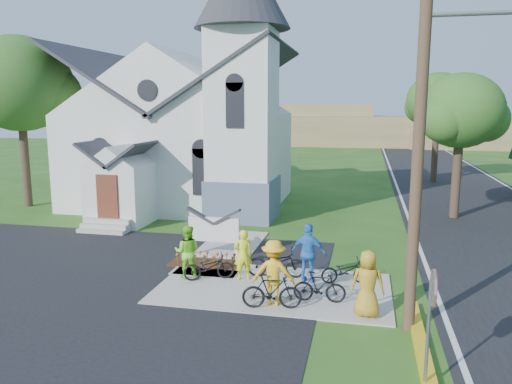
% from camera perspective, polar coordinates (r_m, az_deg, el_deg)
% --- Properties ---
extents(ground, '(120.00, 120.00, 0.00)m').
position_cam_1_polar(ground, '(15.34, -4.00, -11.21)').
color(ground, '#245117').
rests_on(ground, ground).
extents(road, '(8.00, 90.00, 0.02)m').
position_cam_1_polar(road, '(29.83, 23.58, -1.56)').
color(road, black).
rests_on(road, ground).
extents(sidewalk, '(7.00, 4.00, 0.05)m').
position_cam_1_polar(sidewalk, '(15.46, 1.97, -10.92)').
color(sidewalk, '#A39C93').
rests_on(sidewalk, ground).
extents(church, '(12.35, 12.00, 13.00)m').
position_cam_1_polar(church, '(27.89, -7.78, 9.28)').
color(church, white).
rests_on(church, ground).
extents(church_sign, '(2.20, 0.40, 1.70)m').
position_cam_1_polar(church_sign, '(18.28, -4.84, -4.35)').
color(church_sign, '#A39C93').
rests_on(church_sign, ground).
extents(flower_bed, '(2.60, 1.10, 0.07)m').
position_cam_1_polar(flower_bed, '(17.73, -5.65, -8.15)').
color(flower_bed, '#381C0F').
rests_on(flower_bed, ground).
extents(utility_pole, '(3.45, 0.28, 10.00)m').
position_cam_1_polar(utility_pole, '(12.28, 18.59, 8.85)').
color(utility_pole, '#4B3425').
rests_on(utility_pole, ground).
extents(stop_sign, '(0.11, 0.76, 2.48)m').
position_cam_1_polar(stop_sign, '(10.31, 19.44, -11.95)').
color(stop_sign, gray).
rests_on(stop_sign, ground).
extents(tree_lot_corner, '(5.60, 5.60, 9.15)m').
position_cam_1_polar(tree_lot_corner, '(29.84, -25.45, 11.07)').
color(tree_lot_corner, '#34241C').
rests_on(tree_lot_corner, ground).
extents(tree_road_near, '(4.00, 4.00, 7.05)m').
position_cam_1_polar(tree_road_near, '(26.09, 22.37, 8.50)').
color(tree_road_near, '#34241C').
rests_on(tree_road_near, ground).
extents(tree_road_mid, '(4.40, 4.40, 7.80)m').
position_cam_1_polar(tree_road_mid, '(38.03, 20.09, 9.73)').
color(tree_road_mid, '#34241C').
rests_on(tree_road_mid, ground).
extents(distant_hills, '(61.00, 10.00, 5.60)m').
position_cam_1_polar(distant_hills, '(70.13, 11.85, 7.00)').
color(distant_hills, olive).
rests_on(distant_hills, ground).
extents(cyclist_0, '(0.69, 0.59, 1.61)m').
position_cam_1_polar(cyclist_0, '(15.88, -1.48, -7.17)').
color(cyclist_0, '#EDF51C').
rests_on(cyclist_0, sidewalk).
extents(bike_0, '(1.69, 1.18, 0.84)m').
position_cam_1_polar(bike_0, '(16.03, -5.41, -8.50)').
color(bike_0, black).
rests_on(bike_0, sidewalk).
extents(cyclist_1, '(0.92, 0.76, 1.71)m').
position_cam_1_polar(cyclist_1, '(16.16, -7.86, -6.77)').
color(cyclist_1, '#7DE32A').
rests_on(cyclist_1, sidewalk).
extents(bike_1, '(1.69, 0.73, 0.98)m').
position_cam_1_polar(bike_1, '(13.79, 1.83, -11.27)').
color(bike_1, black).
rests_on(bike_1, sidewalk).
extents(cyclist_2, '(1.15, 0.60, 1.87)m').
position_cam_1_polar(cyclist_2, '(15.68, 6.04, -6.97)').
color(cyclist_2, '#2B7DDB').
rests_on(cyclist_2, sidewalk).
extents(bike_2, '(1.93, 0.85, 0.98)m').
position_cam_1_polar(bike_2, '(16.17, 2.30, -8.03)').
color(bike_2, black).
rests_on(bike_2, sidewalk).
extents(cyclist_3, '(1.20, 0.71, 1.83)m').
position_cam_1_polar(cyclist_3, '(13.94, 2.03, -9.17)').
color(cyclist_3, yellow).
rests_on(cyclist_3, sidewalk).
extents(bike_3, '(1.49, 0.48, 0.89)m').
position_cam_1_polar(bike_3, '(14.34, 7.27, -10.70)').
color(bike_3, black).
rests_on(bike_3, sidewalk).
extents(cyclist_4, '(0.91, 0.62, 1.79)m').
position_cam_1_polar(cyclist_4, '(13.49, 12.63, -10.18)').
color(cyclist_4, '#BC9123').
rests_on(cyclist_4, sidewalk).
extents(bike_4, '(1.60, 0.93, 0.79)m').
position_cam_1_polar(bike_4, '(15.89, 10.18, -8.86)').
color(bike_4, black).
rests_on(bike_4, sidewalk).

